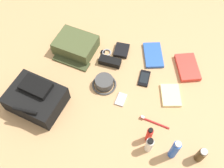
% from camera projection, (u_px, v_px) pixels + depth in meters
% --- Properties ---
extents(ground_plane, '(2.64, 2.02, 0.02)m').
position_uv_depth(ground_plane, '(112.00, 88.00, 1.58)').
color(ground_plane, tan).
rests_on(ground_plane, ground).
extents(backpack, '(0.34, 0.29, 0.14)m').
position_uv_depth(backpack, '(36.00, 98.00, 1.46)').
color(backpack, black).
rests_on(backpack, ground_plane).
extents(toiletry_pouch, '(0.28, 0.28, 0.09)m').
position_uv_depth(toiletry_pouch, '(76.00, 46.00, 1.69)').
color(toiletry_pouch, '#47512D').
rests_on(toiletry_pouch, ground_plane).
extents(bucket_hat, '(0.15, 0.15, 0.06)m').
position_uv_depth(bucket_hat, '(104.00, 83.00, 1.56)').
color(bucket_hat, '#444444').
rests_on(bucket_hat, ground_plane).
extents(cologne_bottle, '(0.04, 0.04, 0.11)m').
position_uv_depth(cologne_bottle, '(201.00, 155.00, 1.30)').
color(cologne_bottle, '#473319').
rests_on(cologne_bottle, ground_plane).
extents(deodorant_spray, '(0.04, 0.04, 0.17)m').
position_uv_depth(deodorant_spray, '(175.00, 150.00, 1.29)').
color(deodorant_spray, blue).
rests_on(deodorant_spray, ground_plane).
extents(toothpaste_tube, '(0.04, 0.04, 0.12)m').
position_uv_depth(toothpaste_tube, '(149.00, 145.00, 1.32)').
color(toothpaste_tube, white).
rests_on(toothpaste_tube, ground_plane).
extents(sunscreen_spray, '(0.03, 0.03, 0.13)m').
position_uv_depth(sunscreen_spray, '(149.00, 135.00, 1.35)').
color(sunscreen_spray, red).
rests_on(sunscreen_spray, ground_plane).
extents(paperback_novel, '(0.18, 0.23, 0.03)m').
position_uv_depth(paperback_novel, '(187.00, 67.00, 1.64)').
color(paperback_novel, red).
rests_on(paperback_novel, ground_plane).
extents(travel_guidebook, '(0.17, 0.22, 0.02)m').
position_uv_depth(travel_guidebook, '(153.00, 55.00, 1.69)').
color(travel_guidebook, blue).
rests_on(travel_guidebook, ground_plane).
extents(cell_phone, '(0.06, 0.11, 0.01)m').
position_uv_depth(cell_phone, '(144.00, 78.00, 1.60)').
color(cell_phone, black).
rests_on(cell_phone, ground_plane).
extents(media_player, '(0.06, 0.09, 0.01)m').
position_uv_depth(media_player, '(121.00, 99.00, 1.52)').
color(media_player, '#B7B7BC').
rests_on(media_player, ground_plane).
extents(wristwatch, '(0.07, 0.06, 0.01)m').
position_uv_depth(wristwatch, '(106.00, 52.00, 1.71)').
color(wristwatch, '#99999E').
rests_on(wristwatch, ground_plane).
extents(toothbrush, '(0.17, 0.04, 0.02)m').
position_uv_depth(toothbrush, '(153.00, 122.00, 1.45)').
color(toothbrush, red).
rests_on(toothbrush, ground_plane).
extents(wallet, '(0.09, 0.11, 0.02)m').
position_uv_depth(wallet, '(122.00, 50.00, 1.71)').
color(wallet, black).
rests_on(wallet, ground_plane).
extents(notepad, '(0.14, 0.17, 0.02)m').
position_uv_depth(notepad, '(171.00, 95.00, 1.53)').
color(notepad, beige).
rests_on(notepad, ground_plane).
extents(sunglasses_case, '(0.14, 0.06, 0.04)m').
position_uv_depth(sunglasses_case, '(110.00, 62.00, 1.65)').
color(sunglasses_case, black).
rests_on(sunglasses_case, ground_plane).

